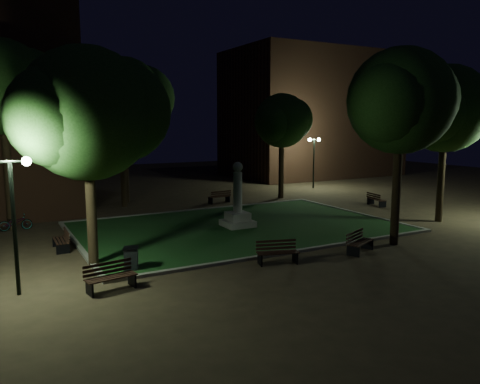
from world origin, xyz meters
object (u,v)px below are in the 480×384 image
object	(u,v)px
trash_bin	(131,259)
bicycle	(15,222)
bench_right_side	(376,200)
bench_left_side	(62,241)
bench_west_near	(110,278)
bench_far_side	(220,197)
monument	(238,209)
bench_near_right	(359,243)
bench_near_left	(277,253)

from	to	relation	value
trash_bin	bicycle	distance (m)	9.44
bench_right_side	bicycle	xyz separation A→B (m)	(-20.25, 3.29, 0.01)
bicycle	bench_right_side	bearing A→B (deg)	-99.39
bicycle	bench_left_side	bearing A→B (deg)	-163.10
bench_west_near	bench_left_side	xyz separation A→B (m)	(-0.63, 5.66, -0.02)
bench_left_side	bench_far_side	bearing A→B (deg)	124.57
bench_west_near	bicycle	distance (m)	10.67
monument	bench_west_near	distance (m)	9.60
trash_bin	bench_left_side	bearing A→B (deg)	112.86
bench_right_side	bench_far_side	distance (m)	9.90
bench_right_side	bench_near_right	bearing A→B (deg)	142.95
bench_near_right	bicycle	bearing A→B (deg)	113.80
monument	bench_far_side	world-z (taller)	monument
bench_west_near	bench_right_side	distance (m)	19.52
bench_near_right	bench_left_side	size ratio (longest dim) A/B	1.09
monument	bench_west_near	bearing A→B (deg)	-142.53
bench_right_side	trash_bin	bearing A→B (deg)	118.93
monument	trash_bin	xyz separation A→B (m)	(-6.51, -4.25, -0.52)
bench_left_side	bicycle	distance (m)	5.02
bench_near_left	bench_near_right	world-z (taller)	same
bench_right_side	bench_far_side	size ratio (longest dim) A/B	1.01
bench_west_near	bicycle	size ratio (longest dim) A/B	1.09
bench_west_near	bench_left_side	distance (m)	5.70
bench_near_right	trash_bin	bearing A→B (deg)	143.35
bench_right_side	trash_bin	xyz separation A→B (m)	(-17.06, -5.58, 0.05)
bench_right_side	bench_far_side	world-z (taller)	bench_far_side
bench_far_side	bench_near_right	bearing A→B (deg)	84.31
bench_near_left	trash_bin	bearing A→B (deg)	177.95
bench_near_left	bench_left_side	size ratio (longest dim) A/B	1.09
bench_right_side	monument	bearing A→B (deg)	108.04
bench_left_side	trash_bin	bearing A→B (deg)	23.60
bench_left_side	bench_far_side	size ratio (longest dim) A/B	0.98
bench_left_side	bench_near_left	bearing A→B (deg)	50.07
bench_near_right	bench_left_side	bearing A→B (deg)	126.00
bench_near_left	bicycle	size ratio (longest dim) A/B	1.08
bench_right_side	bench_west_near	bearing A→B (deg)	122.35
monument	trash_bin	world-z (taller)	monument
bench_left_side	bench_right_side	size ratio (longest dim) A/B	0.97
bench_west_near	bench_far_side	size ratio (longest dim) A/B	1.07
bench_near_right	bench_far_side	xyz separation A→B (m)	(0.24, 13.21, -0.01)
monument	bench_right_side	world-z (taller)	monument
bench_near_right	bench_right_side	bearing A→B (deg)	18.41
bench_near_left	bench_far_side	bearing A→B (deg)	89.63
monument	bench_right_side	distance (m)	10.65
bench_near_left	bench_near_right	size ratio (longest dim) A/B	1.00
bench_near_left	monument	bearing A→B (deg)	92.19
monument	bench_near_right	size ratio (longest dim) A/B	1.97
monument	trash_bin	bearing A→B (deg)	-146.91
bench_near_left	bench_right_side	xyz separation A→B (m)	(12.07, 7.27, -0.02)
bench_west_near	trash_bin	distance (m)	1.92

